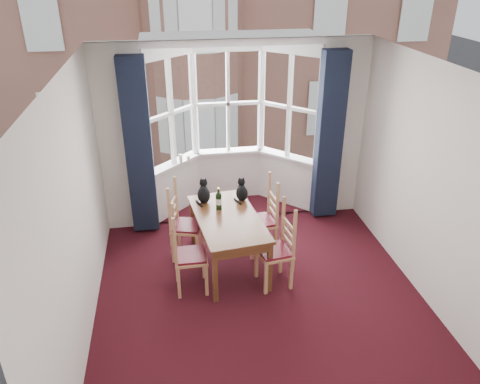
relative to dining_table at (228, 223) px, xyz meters
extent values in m
plane|color=black|center=(0.30, -0.94, -0.67)|extent=(4.50, 4.50, 0.00)
plane|color=white|center=(0.30, -0.94, 2.13)|extent=(4.50, 4.50, 0.00)
plane|color=silver|center=(-1.70, -0.94, 0.73)|extent=(0.00, 4.50, 4.50)
plane|color=silver|center=(2.30, -0.94, 0.73)|extent=(0.00, 4.50, 4.50)
plane|color=silver|center=(0.30, -3.19, 0.73)|extent=(4.00, 0.00, 4.00)
cube|color=silver|center=(-1.35, 1.31, 0.73)|extent=(0.70, 0.12, 2.80)
cube|color=silver|center=(1.95, 1.31, 0.73)|extent=(0.70, 0.12, 2.80)
cube|color=black|center=(-1.12, 1.13, 0.68)|extent=(0.38, 0.22, 2.60)
cube|color=black|center=(1.72, 1.13, 0.68)|extent=(0.38, 0.22, 2.60)
cube|color=brown|center=(0.00, 0.00, 0.07)|extent=(0.97, 1.57, 0.04)
cube|color=brown|center=(-0.26, -0.73, -0.31)|extent=(0.07, 0.07, 0.71)
cube|color=brown|center=(-0.43, 0.64, -0.31)|extent=(0.07, 0.07, 0.71)
cube|color=brown|center=(0.43, -0.64, -0.31)|extent=(0.07, 0.07, 0.71)
cube|color=brown|center=(0.26, 0.73, -0.31)|extent=(0.07, 0.07, 0.71)
cube|color=tan|center=(-0.52, -0.42, -0.19)|extent=(0.40, 0.42, 0.06)
cube|color=#5C0F1A|center=(-0.52, -0.42, -0.17)|extent=(0.36, 0.38, 0.03)
cube|color=tan|center=(-0.52, 0.31, -0.19)|extent=(0.50, 0.51, 0.06)
cube|color=#5C0F1A|center=(-0.52, 0.31, -0.17)|extent=(0.45, 0.46, 0.03)
cube|color=tan|center=(0.52, -0.49, -0.19)|extent=(0.46, 0.47, 0.06)
cube|color=#5C0F1A|center=(0.52, -0.49, -0.17)|extent=(0.41, 0.43, 0.03)
cube|color=tan|center=(0.49, 0.28, -0.19)|extent=(0.44, 0.46, 0.06)
cube|color=#5C0F1A|center=(0.49, 0.28, -0.17)|extent=(0.40, 0.41, 0.03)
ellipsoid|color=black|center=(-0.27, 0.47, 0.20)|extent=(0.20, 0.25, 0.23)
sphere|color=black|center=(-0.26, 0.55, 0.34)|extent=(0.12, 0.12, 0.11)
cone|color=black|center=(-0.29, 0.55, 0.40)|extent=(0.04, 0.04, 0.05)
cone|color=black|center=(-0.23, 0.55, 0.40)|extent=(0.04, 0.04, 0.05)
ellipsoid|color=black|center=(0.26, 0.45, 0.19)|extent=(0.18, 0.23, 0.22)
sphere|color=black|center=(0.27, 0.52, 0.33)|extent=(0.11, 0.11, 0.10)
cone|color=black|center=(0.24, 0.53, 0.38)|extent=(0.04, 0.04, 0.05)
cone|color=black|center=(0.30, 0.52, 0.38)|extent=(0.04, 0.04, 0.05)
cylinder|color=black|center=(-0.09, 0.24, 0.20)|extent=(0.08, 0.08, 0.22)
sphere|color=black|center=(-0.09, 0.24, 0.31)|extent=(0.07, 0.07, 0.07)
cylinder|color=black|center=(-0.09, 0.24, 0.35)|extent=(0.03, 0.03, 0.10)
cylinder|color=gold|center=(-0.09, 0.24, 0.39)|extent=(0.03, 0.03, 0.02)
cylinder|color=silver|center=(-0.09, 0.24, 0.20)|extent=(0.08, 0.08, 0.09)
cylinder|color=white|center=(-0.52, 1.66, 0.27)|extent=(0.06, 0.06, 0.13)
cylinder|color=white|center=(-0.40, 1.69, 0.25)|extent=(0.06, 0.06, 0.09)
plane|color=#333335|center=(0.30, 31.31, -6.67)|extent=(80.00, 80.00, 0.00)
cube|color=#97604E|center=(0.30, 13.31, 0.33)|extent=(18.00, 6.00, 14.00)
cylinder|color=#97604E|center=(0.30, 10.31, 0.33)|extent=(3.20, 3.20, 14.00)
camera|label=1|loc=(-0.69, -5.27, 3.12)|focal=35.00mm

